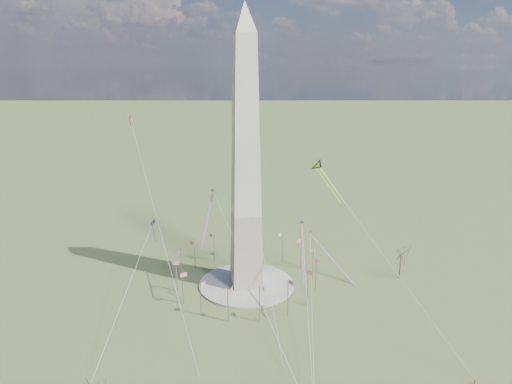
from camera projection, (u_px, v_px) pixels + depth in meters
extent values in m
plane|color=#515B2D|center=(247.00, 285.00, 173.36)|extent=(2000.00, 2000.00, 0.00)
cylinder|color=#A19E93|center=(247.00, 284.00, 173.25)|extent=(36.00, 36.00, 0.80)
pyramid|color=silver|center=(245.00, 17.00, 147.01)|extent=(9.90, 9.90, 10.00)
cylinder|color=#B1B3B7|center=(313.00, 264.00, 176.09)|extent=(0.36, 0.36, 13.00)
cube|color=red|center=(312.00, 250.00, 175.86)|extent=(2.40, 0.08, 1.50)
cylinder|color=#B1B3B7|center=(301.00, 254.00, 185.16)|extent=(0.36, 0.36, 13.00)
cube|color=red|center=(299.00, 241.00, 184.75)|extent=(2.25, 0.99, 1.50)
cylinder|color=#B1B3B7|center=(282.00, 247.00, 192.15)|extent=(0.36, 0.36, 13.00)
cube|color=red|center=(280.00, 235.00, 191.40)|extent=(1.75, 1.75, 1.50)
cylinder|color=#B1B3B7|center=(260.00, 244.00, 196.02)|extent=(0.36, 0.36, 13.00)
cube|color=red|center=(257.00, 232.00, 194.82)|extent=(0.99, 2.25, 1.50)
cylinder|color=#B1B3B7|center=(237.00, 243.00, 196.16)|extent=(0.36, 0.36, 13.00)
cube|color=red|center=(234.00, 232.00, 194.47)|extent=(0.08, 2.40, 1.50)
cylinder|color=#B1B3B7|center=(214.00, 247.00, 192.56)|extent=(0.36, 0.36, 13.00)
cube|color=red|center=(211.00, 236.00, 190.42)|extent=(0.99, 2.25, 1.50)
cylinder|color=#B1B3B7|center=(195.00, 254.00, 185.76)|extent=(0.36, 0.36, 13.00)
cube|color=red|center=(192.00, 242.00, 183.27)|extent=(1.75, 1.75, 1.50)
cylinder|color=#B1B3B7|center=(181.00, 263.00, 176.80)|extent=(0.36, 0.36, 13.00)
cube|color=red|center=(179.00, 252.00, 174.12)|extent=(2.25, 0.99, 1.50)
cylinder|color=#B1B3B7|center=(176.00, 275.00, 167.05)|extent=(0.36, 0.36, 13.00)
cube|color=red|center=(176.00, 263.00, 164.36)|extent=(2.40, 0.08, 1.50)
cylinder|color=#B1B3B7|center=(183.00, 287.00, 157.99)|extent=(0.36, 0.36, 13.00)
cube|color=red|center=(184.00, 275.00, 155.48)|extent=(2.25, 0.99, 1.50)
cylinder|color=#B1B3B7|center=(201.00, 298.00, 150.99)|extent=(0.36, 0.36, 13.00)
cube|color=red|center=(203.00, 284.00, 148.82)|extent=(1.75, 1.75, 1.50)
cylinder|color=#B1B3B7|center=(228.00, 304.00, 147.13)|extent=(0.36, 0.36, 13.00)
cube|color=red|center=(232.00, 289.00, 145.41)|extent=(0.99, 2.25, 1.50)
cylinder|color=#B1B3B7|center=(259.00, 304.00, 146.99)|extent=(0.36, 0.36, 13.00)
cube|color=red|center=(263.00, 289.00, 145.76)|extent=(0.08, 2.40, 1.50)
cylinder|color=#B1B3B7|center=(288.00, 298.00, 150.59)|extent=(0.36, 0.36, 13.00)
cube|color=red|center=(291.00, 283.00, 149.81)|extent=(0.99, 2.25, 1.50)
cylinder|color=#B1B3B7|center=(307.00, 288.00, 157.39)|extent=(0.36, 0.36, 13.00)
cube|color=red|center=(310.00, 273.00, 156.96)|extent=(1.75, 1.75, 1.50)
cylinder|color=#B1B3B7|center=(316.00, 276.00, 166.34)|extent=(0.36, 0.36, 13.00)
cube|color=red|center=(316.00, 261.00, 166.11)|extent=(2.25, 0.99, 1.50)
cylinder|color=#46352A|center=(400.00, 267.00, 177.61)|extent=(0.44, 0.44, 9.43)
imported|color=gray|center=(475.00, 382.00, 119.81)|extent=(0.67, 0.65, 1.54)
cube|color=yellow|center=(332.00, 185.00, 170.61)|extent=(5.74, 13.57, 10.12)
cube|color=yellow|center=(329.00, 186.00, 169.67)|extent=(5.74, 13.57, 10.12)
cube|color=#3B1B7B|center=(153.00, 223.00, 168.79)|extent=(1.84, 2.53, 2.34)
cube|color=red|center=(154.00, 232.00, 169.85)|extent=(0.89, 2.96, 8.07)
cube|color=red|center=(303.00, 254.00, 150.43)|extent=(5.10, 19.65, 12.55)
cube|color=red|center=(207.00, 220.00, 157.17)|extent=(6.30, 19.87, 12.85)
cube|color=red|center=(333.00, 260.00, 179.36)|extent=(12.72, 19.79, 14.40)
cube|color=red|center=(130.00, 117.00, 189.35)|extent=(1.21, 1.80, 1.62)
cube|color=red|center=(130.00, 121.00, 189.84)|extent=(0.60, 1.41, 3.72)
cube|color=silver|center=(238.00, 114.00, 203.93)|extent=(1.28, 1.94, 1.53)
cube|color=silver|center=(238.00, 118.00, 204.39)|extent=(0.92, 1.24, 3.50)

